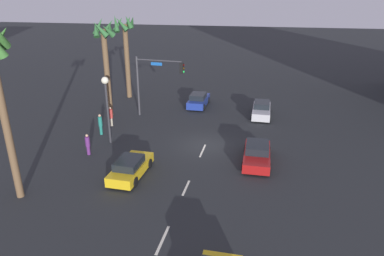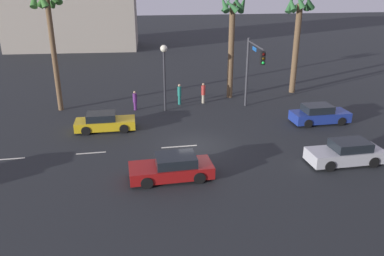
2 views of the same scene
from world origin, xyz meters
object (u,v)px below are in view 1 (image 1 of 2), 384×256
Objects in this scene: pedestrian_1 at (100,124)px; car_4 at (198,100)px; car_0 at (261,110)px; traffic_signal at (154,77)px; pedestrian_2 at (88,144)px; pedestrian_0 at (111,116)px; car_3 at (257,154)px; streetlamp at (106,97)px; palm_tree_0 at (105,49)px; car_1 at (131,167)px; palm_tree_2 at (125,41)px.

car_4 is at bearing -34.12° from pedestrian_1.
traffic_signal reaches higher than car_0.
car_0 is at bearing -46.58° from pedestrian_2.
pedestrian_0 is 1.10× the size of pedestrian_2.
pedestrian_2 is at bearing 96.77° from car_3.
streetlamp is 0.58× the size of palm_tree_0.
car_4 is 2.63× the size of pedestrian_2.
pedestrian_2 is 10.71m from palm_tree_0.
pedestrian_1 is at bearing -164.09° from palm_tree_0.
pedestrian_2 is 0.17× the size of palm_tree_0.
pedestrian_2 is at bearing -167.15° from pedestrian_1.
traffic_signal is 1.07× the size of streetlamp.
traffic_signal is at bearing 10.31° from car_1.
car_1 is at bearing -118.73° from pedestrian_2.
palm_tree_0 is 1.01× the size of palm_tree_2.
car_0 is 16.74m from palm_tree_2.
car_1 is at bearing -147.92° from pedestrian_0.
car_1 is 14.25m from palm_tree_0.
traffic_signal is 3.18× the size of pedestrian_1.
car_4 is (15.88, -1.36, 0.06)m from car_1.
car_0 is 0.47× the size of palm_tree_2.
palm_tree_2 reaches higher than pedestrian_2.
car_0 is 16.02m from palm_tree_0.
car_3 is at bearing -151.05° from car_4.
palm_tree_2 is at bearing 12.41° from pedestrian_0.
pedestrian_2 is (-3.86, -0.88, -0.11)m from pedestrian_1.
car_4 is at bearing -4.91° from car_1.
streetlamp is 0.58× the size of palm_tree_2.
car_4 is 2.38× the size of pedestrian_0.
palm_tree_0 is at bearing 101.10° from car_0.
streetlamp reaches higher than car_0.
car_4 is 14.67m from pedestrian_2.
palm_tree_2 is at bearing 78.96° from car_4.
car_3 is 12.43m from pedestrian_2.
pedestrian_0 is at bearing 32.08° from car_1.
car_0 is at bearing -105.39° from car_4.
palm_tree_2 reaches higher than car_0.
streetlamp is at bearing -14.37° from pedestrian_2.
streetlamp is 7.49m from palm_tree_0.
pedestrian_1 is at bearing -178.78° from pedestrian_0.
palm_tree_2 reaches higher than pedestrian_1.
palm_tree_0 is (-4.71, 7.96, 5.83)m from car_4.
car_4 is 11.68m from pedestrian_1.
palm_tree_0 is (8.81, 2.29, 5.64)m from pedestrian_2.
streetlamp is at bearing 167.09° from traffic_signal.
car_4 is at bearing -101.04° from palm_tree_2.
car_0 is at bearing -29.81° from car_1.
car_1 is 4.91m from pedestrian_2.
car_4 is at bearing 28.95° from car_3.
car_4 is at bearing -39.16° from traffic_signal.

